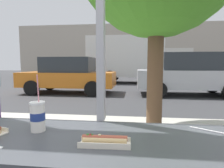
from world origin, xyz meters
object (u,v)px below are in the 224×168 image
(soda_cup_right, at_px, (38,116))
(parked_car_orange, at_px, (69,75))
(parked_car_silver, at_px, (188,74))
(hotdog_tray_near, at_px, (105,141))
(box_truck, at_px, (134,59))

(soda_cup_right, relative_size, parked_car_orange, 0.08)
(parked_car_orange, xyz_separation_m, parked_car_silver, (5.27, 0.00, 0.07))
(parked_car_silver, bearing_deg, hotdog_tray_near, -107.91)
(soda_cup_right, xyz_separation_m, box_truck, (0.54, 12.49, 0.71))
(soda_cup_right, distance_m, hotdog_tray_near, 0.44)
(parked_car_orange, distance_m, parked_car_silver, 5.27)
(soda_cup_right, relative_size, box_truck, 0.05)
(box_truck, bearing_deg, hotdog_tray_near, -90.60)
(hotdog_tray_near, xyz_separation_m, parked_car_orange, (-2.85, 7.46, -0.12))
(soda_cup_right, distance_m, parked_car_silver, 7.84)
(soda_cup_right, bearing_deg, parked_car_orange, 108.46)
(hotdog_tray_near, xyz_separation_m, box_truck, (0.13, 12.63, 0.78))
(box_truck, bearing_deg, soda_cup_right, -92.50)
(hotdog_tray_near, bearing_deg, parked_car_orange, 110.93)
(parked_car_orange, bearing_deg, hotdog_tray_near, -69.07)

